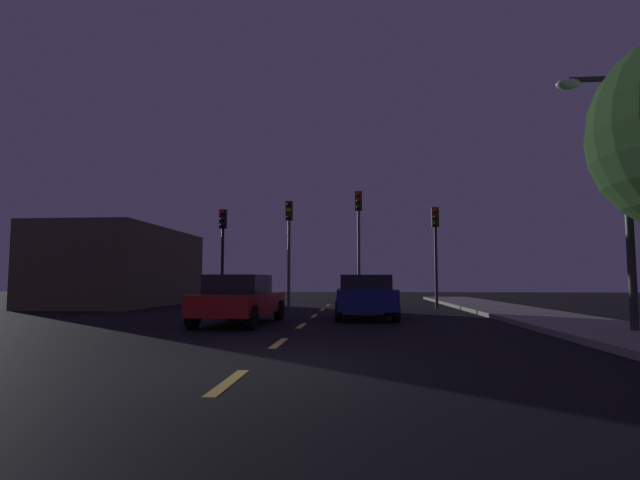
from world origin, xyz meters
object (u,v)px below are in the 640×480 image
(car_adjacent_lane, at_px, (240,299))
(traffic_signal_far_left, at_px, (223,238))
(traffic_signal_center_right, at_px, (359,227))
(car_stopped_ahead, at_px, (365,296))
(traffic_signal_center_left, at_px, (289,233))
(traffic_signal_far_right, at_px, (436,237))
(street_lamp_right, at_px, (615,174))

(car_adjacent_lane, bearing_deg, traffic_signal_far_left, 109.38)
(traffic_signal_center_right, bearing_deg, car_stopped_ahead, -88.05)
(traffic_signal_center_left, relative_size, car_adjacent_lane, 1.16)
(traffic_signal_center_left, height_order, traffic_signal_center_right, traffic_signal_center_right)
(traffic_signal_far_left, bearing_deg, traffic_signal_center_right, 0.01)
(traffic_signal_far_right, xyz_separation_m, street_lamp_right, (2.43, -10.92, 0.47))
(car_adjacent_lane, distance_m, street_lamp_right, 10.14)
(traffic_signal_far_left, bearing_deg, street_lamp_right, -41.39)
(traffic_signal_center_right, height_order, street_lamp_right, street_lamp_right)
(traffic_signal_far_left, height_order, car_adjacent_lane, traffic_signal_far_left)
(traffic_signal_far_right, height_order, car_adjacent_lane, traffic_signal_far_right)
(traffic_signal_center_right, distance_m, car_stopped_ahead, 6.78)
(traffic_signal_far_left, distance_m, car_stopped_ahead, 9.35)
(traffic_signal_center_right, bearing_deg, traffic_signal_far_right, -0.03)
(traffic_signal_center_left, relative_size, traffic_signal_far_right, 1.08)
(car_stopped_ahead, bearing_deg, traffic_signal_far_left, 137.62)
(traffic_signal_center_left, bearing_deg, traffic_signal_far_right, -0.01)
(traffic_signal_center_left, height_order, car_stopped_ahead, traffic_signal_center_left)
(traffic_signal_far_left, xyz_separation_m, car_adjacent_lane, (3.00, -8.52, -2.54))
(traffic_signal_far_right, relative_size, street_lamp_right, 0.76)
(traffic_signal_center_left, distance_m, car_stopped_ahead, 7.51)
(traffic_signal_far_right, height_order, street_lamp_right, street_lamp_right)
(traffic_signal_far_left, distance_m, traffic_signal_center_right, 6.46)
(car_stopped_ahead, bearing_deg, car_adjacent_lane, -146.13)
(traffic_signal_far_left, relative_size, car_adjacent_lane, 1.07)
(car_stopped_ahead, distance_m, street_lamp_right, 8.08)
(street_lamp_right, bearing_deg, traffic_signal_far_right, 102.56)
(traffic_signal_far_left, relative_size, car_stopped_ahead, 1.16)
(traffic_signal_far_right, bearing_deg, traffic_signal_center_left, 179.99)
(traffic_signal_far_left, distance_m, traffic_signal_center_left, 3.18)
(traffic_signal_center_left, distance_m, car_adjacent_lane, 8.96)
(traffic_signal_center_right, height_order, car_stopped_ahead, traffic_signal_center_right)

